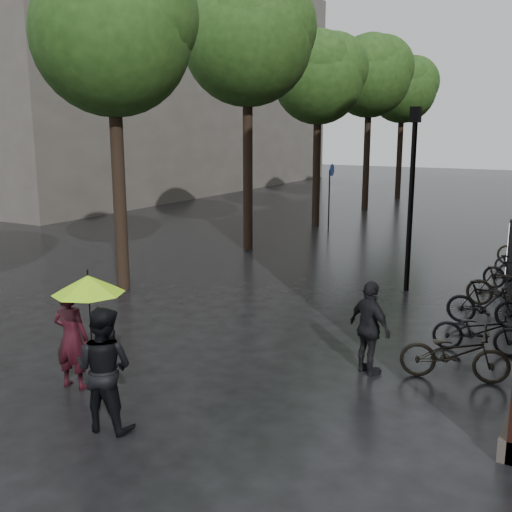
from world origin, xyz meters
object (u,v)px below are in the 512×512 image
Objects in this scene: person_burgundy at (71,338)px; parked_bicycles at (511,279)px; pedestrian_walking at (370,328)px; lamp_post at (412,182)px; person_black at (104,369)px.

person_burgundy reaches higher than parked_bicycles.
pedestrian_walking is 5.90m from lamp_post.
lamp_post is at bearing -119.09° from person_burgundy.
pedestrian_walking is (2.50, 3.56, -0.07)m from person_black.
person_black is (1.38, -0.74, 0.04)m from person_burgundy.
person_burgundy is 1.04× the size of pedestrian_walking.
person_black is at bearing 85.38° from pedestrian_walking.
person_black is at bearing -112.26° from parked_bicycles.
person_black is 10.49m from parked_bicycles.
person_black is 9.39m from lamp_post.
person_black is at bearing 142.51° from person_burgundy.
lamp_post is at bearing -50.46° from pedestrian_walking.
person_burgundy reaches higher than pedestrian_walking.
parked_bicycles is at bearing -123.16° from person_black.
person_burgundy is 0.14× the size of parked_bicycles.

